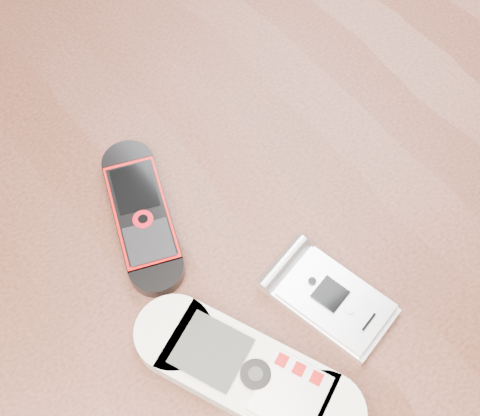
# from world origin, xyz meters

# --- Properties ---
(ground) EXTENTS (4.00, 4.00, 0.00)m
(ground) POSITION_xyz_m (0.00, 0.00, 0.00)
(ground) COLOR #472B19
(ground) RESTS_ON ground
(table) EXTENTS (1.20, 0.80, 0.75)m
(table) POSITION_xyz_m (0.00, 0.00, 0.64)
(table) COLOR black
(table) RESTS_ON ground
(nokia_white) EXTENTS (0.13, 0.19, 0.02)m
(nokia_white) POSITION_xyz_m (-0.08, -0.11, 0.76)
(nokia_white) COLOR silver
(nokia_white) RESTS_ON table
(nokia_black_red) EXTENTS (0.10, 0.15, 0.01)m
(nokia_black_red) POSITION_xyz_m (-0.06, 0.05, 0.76)
(nokia_black_red) COLOR black
(nokia_black_red) RESTS_ON table
(motorola_razr) EXTENTS (0.08, 0.11, 0.02)m
(motorola_razr) POSITION_xyz_m (0.01, -0.11, 0.76)
(motorola_razr) COLOR silver
(motorola_razr) RESTS_ON table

